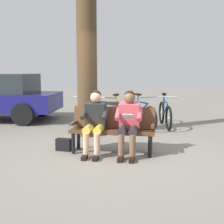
{
  "coord_description": "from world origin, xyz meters",
  "views": [
    {
      "loc": [
        0.14,
        5.12,
        1.56
      ],
      "look_at": [
        0.04,
        -0.45,
        0.75
      ],
      "focal_mm": 45.48,
      "sensor_mm": 36.0,
      "label": 1
    }
  ],
  "objects": [
    {
      "name": "litter_bin",
      "position": [
        0.0,
        -1.77,
        0.4
      ],
      "size": [
        0.42,
        0.42,
        0.8
      ],
      "color": "slate",
      "rests_on": "ground"
    },
    {
      "name": "bench",
      "position": [
        0.03,
        -0.23,
        0.51
      ],
      "size": [
        1.66,
        0.76,
        0.87
      ],
      "rotation": [
        0.0,
        0.0,
        -0.18
      ],
      "color": "#51331E",
      "rests_on": "ground"
    },
    {
      "name": "ground_plane",
      "position": [
        0.0,
        0.0,
        0.0
      ],
      "size": [
        40.0,
        40.0,
        0.0
      ],
      "primitive_type": "plane",
      "color": "slate"
    },
    {
      "name": "handbag",
      "position": [
        1.0,
        -0.33,
        0.12
      ],
      "size": [
        0.33,
        0.22,
        0.24
      ],
      "primitive_type": "cube",
      "rotation": [
        0.0,
        0.0,
        -0.28
      ],
      "color": "black",
      "rests_on": "ground"
    },
    {
      "name": "person_reading",
      "position": [
        -0.26,
        -0.01,
        0.66
      ],
      "size": [
        0.54,
        0.81,
        1.2
      ],
      "rotation": [
        0.0,
        0.0,
        -0.18
      ],
      "color": "#D84C59",
      "rests_on": "ground"
    },
    {
      "name": "bicycle_red",
      "position": [
        -0.79,
        -2.61,
        0.36
      ],
      "size": [
        0.72,
        1.58,
        0.94
      ],
      "rotation": [
        0.0,
        0.0,
        1.95
      ],
      "color": "black",
      "rests_on": "ground"
    },
    {
      "name": "person_companion",
      "position": [
        0.37,
        -0.13,
        0.66
      ],
      "size": [
        0.54,
        0.81,
        1.2
      ],
      "rotation": [
        0.0,
        0.0,
        -0.18
      ],
      "color": "#262628",
      "rests_on": "ground"
    },
    {
      "name": "tree_trunk",
      "position": [
        0.62,
        -1.67,
        1.99
      ],
      "size": [
        0.48,
        0.48,
        3.99
      ],
      "primitive_type": "cylinder",
      "color": "#4C3823",
      "rests_on": "ground"
    },
    {
      "name": "bicycle_green",
      "position": [
        -0.03,
        -2.5,
        0.36
      ],
      "size": [
        0.77,
        1.55,
        0.94
      ],
      "rotation": [
        0.0,
        0.0,
        1.14
      ],
      "color": "black",
      "rests_on": "ground"
    },
    {
      "name": "bicycle_purple",
      "position": [
        -1.47,
        -2.69,
        0.36
      ],
      "size": [
        0.48,
        1.68,
        0.94
      ],
      "rotation": [
        0.0,
        0.0,
        1.56
      ],
      "color": "black",
      "rests_on": "ground"
    },
    {
      "name": "bicycle_blue",
      "position": [
        0.69,
        -2.75,
        0.36
      ],
      "size": [
        0.64,
        1.62,
        0.94
      ],
      "rotation": [
        0.0,
        0.0,
        1.26
      ],
      "color": "black",
      "rests_on": "ground"
    }
  ]
}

